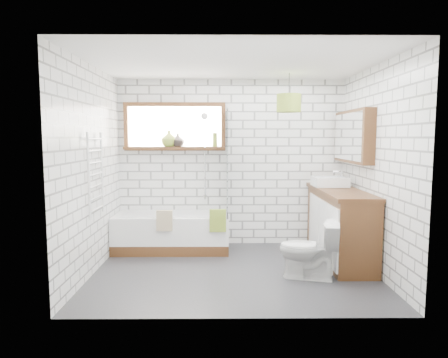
{
  "coord_description": "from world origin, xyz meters",
  "views": [
    {
      "loc": [
        -0.16,
        -4.77,
        1.64
      ],
      "look_at": [
        -0.12,
        0.25,
        1.11
      ],
      "focal_mm": 32.0,
      "sensor_mm": 36.0,
      "label": 1
    }
  ],
  "objects_px": {
    "basin": "(330,182)",
    "pendant": "(289,103)",
    "bathtub": "(172,232)",
    "toilet": "(309,249)",
    "vanity": "(340,225)"
  },
  "relations": [
    {
      "from": "bathtub",
      "to": "pendant",
      "type": "bearing_deg",
      "value": -8.8
    },
    {
      "from": "toilet",
      "to": "basin",
      "type": "bearing_deg",
      "value": 167.22
    },
    {
      "from": "bathtub",
      "to": "basin",
      "type": "relative_size",
      "value": 3.61
    },
    {
      "from": "bathtub",
      "to": "toilet",
      "type": "height_order",
      "value": "toilet"
    },
    {
      "from": "vanity",
      "to": "toilet",
      "type": "relative_size",
      "value": 2.44
    },
    {
      "from": "basin",
      "to": "pendant",
      "type": "distance_m",
      "value": 1.24
    },
    {
      "from": "basin",
      "to": "toilet",
      "type": "distance_m",
      "value": 1.33
    },
    {
      "from": "bathtub",
      "to": "basin",
      "type": "bearing_deg",
      "value": -4.29
    },
    {
      "from": "vanity",
      "to": "basin",
      "type": "height_order",
      "value": "basin"
    },
    {
      "from": "vanity",
      "to": "toilet",
      "type": "bearing_deg",
      "value": -128.73
    },
    {
      "from": "pendant",
      "to": "toilet",
      "type": "bearing_deg",
      "value": -83.98
    },
    {
      "from": "pendant",
      "to": "vanity",
      "type": "bearing_deg",
      "value": -19.07
    },
    {
      "from": "vanity",
      "to": "basin",
      "type": "distance_m",
      "value": 0.63
    },
    {
      "from": "toilet",
      "to": "pendant",
      "type": "height_order",
      "value": "pendant"
    },
    {
      "from": "bathtub",
      "to": "toilet",
      "type": "distance_m",
      "value": 2.1
    }
  ]
}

